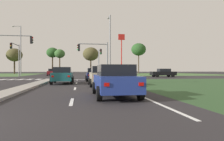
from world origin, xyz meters
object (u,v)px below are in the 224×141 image
car_maroon_fourth (52,72)px  car_silver_fifth (125,73)px  car_navy_near (94,74)px  traffic_signal_near_right (96,54)px  car_blue_sixth (115,80)px  traffic_signal_far_left (16,54)px  car_beige_third (101,76)px  treeline_third (52,53)px  fastfood_pole_sign (121,45)px  street_lamp_second (110,43)px  treeline_fourth (60,54)px  treeline_fifth (91,54)px  treeline_second (14,55)px  pedestrian_at_median (62,70)px  traffic_signal_far_right (100,57)px  treeline_sixth (139,50)px  car_black_seventh (163,73)px  street_lamp_third (20,48)px  traffic_signal_near_left (5,48)px  car_teal_second (63,75)px

car_maroon_fourth → car_silver_fifth: (14.29, -10.96, 0.01)m
car_navy_near → traffic_signal_near_right: traffic_signal_near_right is taller
car_blue_sixth → traffic_signal_far_left: bearing=113.8°
car_beige_third → treeline_third: treeline_third is taller
traffic_signal_near_right → treeline_third: bearing=104.6°
car_silver_fifth → fastfood_pole_sign: (3.36, 19.56, 7.44)m
car_blue_sixth → street_lamp_second: size_ratio=0.41×
treeline_fourth → treeline_fifth: treeline_fifth is taller
car_beige_third → treeline_second: size_ratio=0.55×
pedestrian_at_median → treeline_fifth: 25.07m
car_blue_sixth → traffic_signal_far_right: traffic_signal_far_right is taller
traffic_signal_far_right → treeline_sixth: bearing=60.0°
car_black_seventh → treeline_third: 43.98m
pedestrian_at_median → street_lamp_second: bearing=-80.5°
street_lamp_third → treeline_fifth: 28.29m
traffic_signal_near_left → treeline_second: (-11.51, 42.71, 1.94)m
treeline_sixth → car_beige_third: bearing=-109.6°
car_black_seventh → treeline_fourth: bearing=32.1°
treeline_second → traffic_signal_far_right: bearing=-51.6°
car_navy_near → street_lamp_second: size_ratio=0.42×
car_maroon_fourth → traffic_signal_far_right: (9.90, -8.24, 2.92)m
car_beige_third → fastfood_pole_sign: 41.49m
car_teal_second → car_maroon_fourth: (-4.51, 27.79, -0.01)m
traffic_signal_near_right → treeline_third: (-11.29, 43.45, 3.52)m
car_silver_fifth → traffic_signal_near_right: 10.94m
traffic_signal_far_right → traffic_signal_near_right: (-1.58, -11.49, -0.20)m
car_beige_third → treeline_fifth: (1.96, 53.62, 5.83)m
treeline_second → treeline_fifth: treeline_fifth is taller
car_teal_second → street_lamp_second: street_lamp_second is taller
fastfood_pole_sign → treeline_second: 35.61m
car_blue_sixth → street_lamp_third: (-14.62, 37.67, 5.19)m
car_beige_third → street_lamp_third: size_ratio=0.41×
car_blue_sixth → traffic_signal_far_left: (-13.14, 29.73, 3.41)m
car_maroon_fourth → treeline_fourth: bearing=-88.9°
car_beige_third → pedestrian_at_median: size_ratio=2.53×
fastfood_pole_sign → car_navy_near: bearing=-107.1°
car_teal_second → treeline_sixth: (21.16, 46.86, 7.32)m
street_lamp_second → fastfood_pole_sign: fastfood_pole_sign is taller
car_blue_sixth → treeline_fifth: size_ratio=0.49×
pedestrian_at_median → treeline_fourth: bearing=69.5°
car_navy_near → traffic_signal_far_left: size_ratio=0.73×
car_teal_second → car_silver_fifth: car_silver_fifth is taller
treeline_fifth → treeline_third: bearing=174.9°
traffic_signal_near_right → treeline_fifth: bearing=88.0°
car_silver_fifth → traffic_signal_near_left: size_ratio=0.73×
treeline_fourth → treeline_sixth: bearing=-5.7°
treeline_second → treeline_fifth: 24.69m
car_maroon_fourth → traffic_signal_near_right: (8.32, -19.72, 2.72)m
traffic_signal_near_left → car_beige_third: bearing=-45.2°
car_navy_near → street_lamp_second: 11.91m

